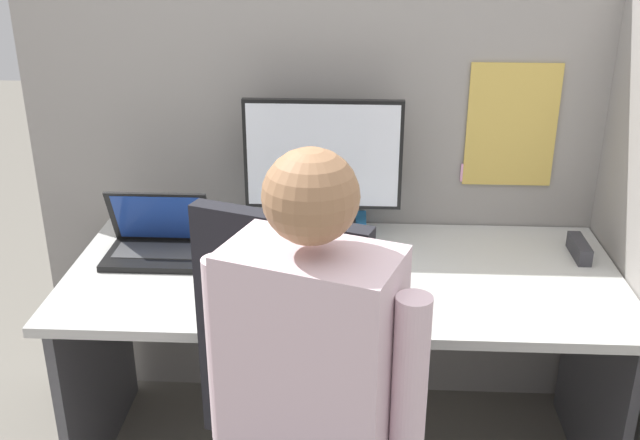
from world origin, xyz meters
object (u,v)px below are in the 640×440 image
paper_box (323,231)px  carrot_toy (336,310)px  stapler (579,249)px  monitor (323,163)px  laptop (158,244)px  person (320,428)px

paper_box → carrot_toy: bearing=-83.3°
stapler → paper_box: bearing=173.3°
monitor → laptop: (-0.51, -0.17, -0.22)m
carrot_toy → person: 0.56m
carrot_toy → monitor: bearing=96.7°
monitor → stapler: 0.86m
laptop → person: (0.56, -0.91, 0.02)m
monitor → stapler: bearing=-6.9°
paper_box → stapler: bearing=-6.7°
paper_box → laptop: bearing=-162.2°
carrot_toy → person: bearing=-91.5°
carrot_toy → stapler: bearing=29.0°
paper_box → stapler: paper_box is taller
paper_box → carrot_toy: size_ratio=1.87×
paper_box → stapler: 0.83m
monitor → laptop: 0.59m
carrot_toy → person: size_ratio=0.12×
person → laptop: bearing=121.8°
stapler → carrot_toy: (-0.76, -0.42, -0.00)m
monitor → carrot_toy: 0.58m
stapler → monitor: bearing=173.1°
stapler → carrot_toy: stapler is taller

